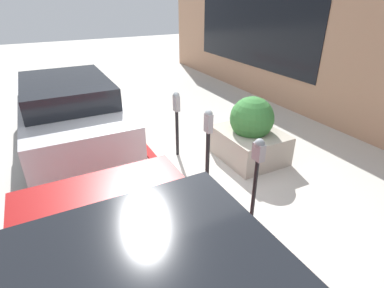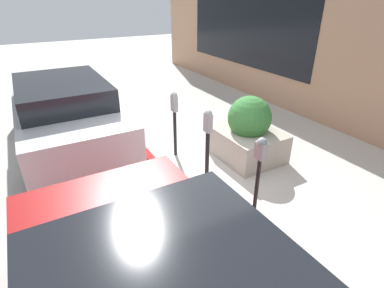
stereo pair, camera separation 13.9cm
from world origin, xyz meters
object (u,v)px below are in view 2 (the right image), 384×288
(parking_meter_nearest, at_px, (259,168))
(parked_car_middle, at_px, (65,111))
(parking_meter_middle, at_px, (175,114))
(planter_box, at_px, (248,133))
(parking_meter_second, at_px, (208,137))

(parking_meter_nearest, bearing_deg, parked_car_middle, 22.85)
(parking_meter_middle, height_order, planter_box, parking_meter_middle)
(parking_meter_second, distance_m, planter_box, 1.33)
(parking_meter_nearest, relative_size, parking_meter_middle, 1.09)
(planter_box, bearing_deg, parked_car_middle, 52.13)
(parking_meter_second, distance_m, parking_meter_middle, 1.20)
(parking_meter_middle, distance_m, parked_car_middle, 2.37)
(parking_meter_nearest, height_order, parking_meter_middle, parking_meter_nearest)
(parking_meter_nearest, relative_size, parking_meter_second, 1.06)
(planter_box, bearing_deg, parking_meter_second, 109.02)
(parking_meter_nearest, bearing_deg, planter_box, -36.55)
(parking_meter_middle, xyz_separation_m, parked_car_middle, (1.55, 1.78, -0.10))
(parking_meter_second, height_order, parked_car_middle, parked_car_middle)
(parking_meter_nearest, bearing_deg, parking_meter_middle, -1.64)
(parking_meter_middle, bearing_deg, planter_box, -122.72)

